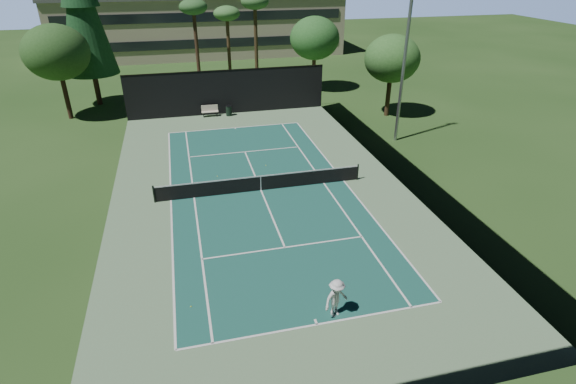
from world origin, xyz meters
name	(u,v)px	position (x,y,z in m)	size (l,w,h in m)	color
ground	(261,190)	(0.00, 0.00, 0.00)	(160.00, 160.00, 0.00)	#26471A
apron_slab	(261,190)	(0.00, 0.00, 0.01)	(18.00, 32.00, 0.01)	#63875E
court_surface	(261,190)	(0.00, 0.00, 0.01)	(10.97, 23.77, 0.01)	#1A554A
court_lines	(261,190)	(0.00, 0.00, 0.02)	(11.07, 23.87, 0.01)	white
tennis_net	(261,183)	(0.00, 0.00, 0.56)	(12.90, 0.10, 1.10)	black
fence	(260,161)	(0.00, 0.06, 2.01)	(18.04, 32.05, 4.03)	black
player	(336,298)	(0.89, -11.53, 0.87)	(1.13, 0.65, 1.75)	white
tennis_ball_a	(191,307)	(-4.80, -9.65, 0.03)	(0.06, 0.06, 0.06)	#CAED35
tennis_ball_b	(259,183)	(0.05, 1.01, 0.04)	(0.08, 0.08, 0.08)	#CFE433
tennis_ball_c	(266,165)	(1.04, 3.61, 0.03)	(0.07, 0.07, 0.07)	#C2DB31
tennis_ball_d	(217,176)	(-2.44, 2.66, 0.03)	(0.07, 0.07, 0.07)	#D4ED35
park_bench	(210,110)	(-1.76, 15.57, 0.55)	(1.50, 0.45, 1.02)	beige
trash_bin	(229,111)	(-0.06, 15.33, 0.48)	(0.56, 0.56, 0.95)	black
palm_a	(193,11)	(-2.00, 24.00, 8.19)	(2.80, 2.80, 9.32)	#432C1D
palm_b	(227,16)	(1.50, 26.00, 7.36)	(2.80, 2.80, 8.42)	#4B3520
palm_c	(255,6)	(4.00, 23.00, 8.60)	(2.80, 2.80, 9.77)	#42311C
decid_tree_a	(315,38)	(10.00, 22.00, 5.42)	(5.12, 5.12, 7.62)	#4F3122
decid_tree_b	(392,59)	(14.00, 12.00, 5.08)	(4.80, 4.80, 7.14)	#442E1D
decid_tree_c	(56,53)	(-14.00, 18.00, 5.76)	(5.44, 5.44, 8.09)	#40271B
campus_building	(201,24)	(0.00, 45.98, 4.21)	(40.50, 12.50, 8.30)	#B5A68C
light_pole	(405,57)	(12.00, 6.00, 6.46)	(0.90, 0.25, 12.22)	#93959B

